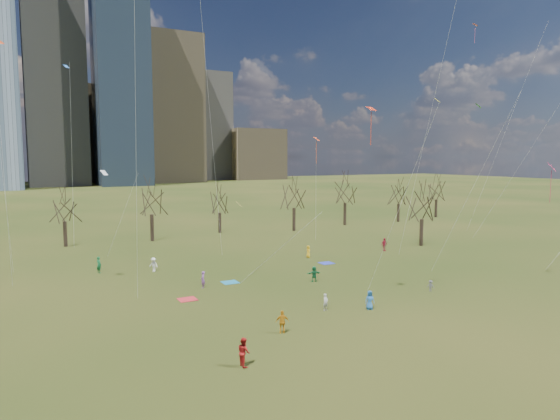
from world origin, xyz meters
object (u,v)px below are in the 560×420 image
blanket_navy (326,263)px  person_0 (370,300)px  blanket_crimson (187,299)px  person_1 (326,302)px  blanket_teal (230,282)px  person_2 (244,352)px  person_4 (282,322)px

blanket_navy → person_0: (-6.79, -16.91, 0.78)m
blanket_crimson → person_1: person_1 is taller
blanket_teal → person_2: size_ratio=0.90×
blanket_teal → person_2: person_2 is taller
blanket_navy → blanket_crimson: same height
blanket_teal → person_0: size_ratio=1.00×
person_1 → blanket_crimson: bearing=118.8°
blanket_teal → person_0: 15.41m
blanket_navy → person_4: bearing=-130.7°
person_1 → person_4: (-5.67, -3.04, 0.13)m
blanket_navy → person_0: person_0 is taller
blanket_navy → person_2: size_ratio=0.90×
blanket_crimson → person_2: size_ratio=0.90×
blanket_crimson → person_0: size_ratio=1.00×
blanket_teal → blanket_crimson: size_ratio=1.00×
blanket_crimson → person_4: size_ratio=0.95×
blanket_teal → person_2: (-6.94, -19.24, 0.88)m
person_1 → person_0: bearing=-41.9°
person_4 → blanket_teal: bearing=-74.8°
person_4 → person_1: bearing=-128.4°
person_4 → person_2: bearing=62.8°
blanket_navy → person_1: (-10.20, -15.44, 0.69)m
person_1 → blanket_teal: bearing=87.2°
blanket_navy → person_2: person_2 is taller
blanket_navy → person_1: size_ratio=1.13×
blanket_navy → person_4: 24.37m
blanket_navy → blanket_crimson: size_ratio=1.00×
person_0 → person_2: person_2 is taller
blanket_teal → person_4: size_ratio=0.95×
blanket_crimson → person_4: (3.47, -11.46, 0.82)m
person_2 → person_4: size_ratio=1.06×
blanket_teal → blanket_crimson: (-5.66, -3.88, 0.00)m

